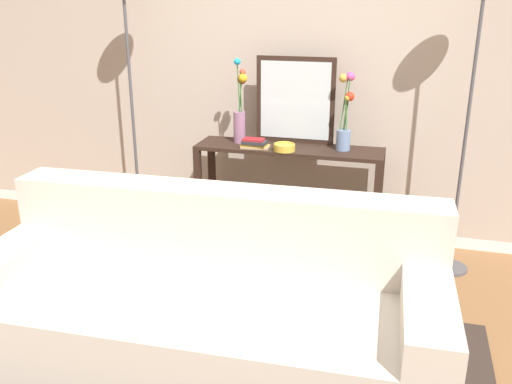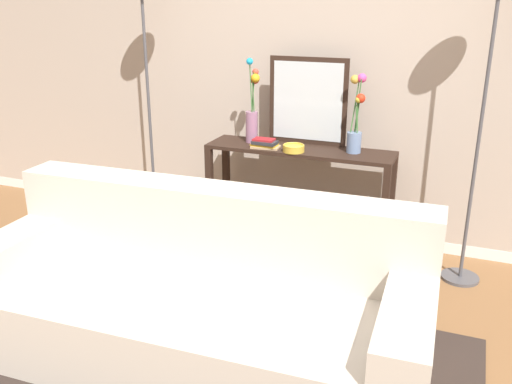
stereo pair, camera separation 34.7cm
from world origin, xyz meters
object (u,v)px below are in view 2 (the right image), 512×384
object	(u,v)px
wall_mirror	(308,101)
vase_tall_flowers	(253,110)
fruit_bowl	(294,148)
floor_lamp_right	(491,50)
vase_short_flowers	(356,122)
book_stack	(265,144)
floor_lamp_left	(145,42)
couch	(197,303)
console_table	(299,180)
book_row_under_console	(249,234)

from	to	relation	value
wall_mirror	vase_tall_flowers	distance (m)	0.42
fruit_bowl	vase_tall_flowers	bearing A→B (deg)	158.55
floor_lamp_right	fruit_bowl	world-z (taller)	floor_lamp_right
vase_short_flowers	wall_mirror	bearing A→B (deg)	163.34
floor_lamp_right	book_stack	world-z (taller)	floor_lamp_right
wall_mirror	floor_lamp_left	bearing A→B (deg)	-170.43
floor_lamp_left	wall_mirror	size ratio (longest dim) A/B	3.03
floor_lamp_left	book_stack	distance (m)	1.22
vase_tall_flowers	floor_lamp_left	bearing A→B (deg)	-173.21
floor_lamp_right	wall_mirror	world-z (taller)	floor_lamp_right
couch	floor_lamp_right	xyz separation A→B (m)	(1.32, 1.43, 1.26)
floor_lamp_right	console_table	bearing A→B (deg)	177.08
floor_lamp_right	couch	bearing A→B (deg)	-132.72
vase_tall_flowers	vase_short_flowers	xyz separation A→B (m)	(0.80, -0.01, -0.03)
floor_lamp_left	floor_lamp_right	size ratio (longest dim) A/B	0.98
fruit_bowl	book_stack	size ratio (longest dim) A/B	0.72
vase_tall_flowers	book_row_under_console	world-z (taller)	vase_tall_flowers
console_table	floor_lamp_right	distance (m)	1.59
floor_lamp_left	book_stack	xyz separation A→B (m)	(1.00, -0.03, -0.70)
floor_lamp_right	book_stack	size ratio (longest dim) A/B	9.22
couch	book_row_under_console	xyz separation A→B (m)	(-0.31, 1.50, -0.25)
vase_short_flowers	fruit_bowl	bearing A→B (deg)	-161.16
floor_lamp_left	fruit_bowl	world-z (taller)	floor_lamp_left
vase_short_flowers	book_row_under_console	world-z (taller)	vase_short_flowers
vase_tall_flowers	book_row_under_console	bearing A→B (deg)	-113.90
console_table	vase_short_flowers	distance (m)	0.62
floor_lamp_left	wall_mirror	bearing A→B (deg)	9.57
wall_mirror	book_row_under_console	xyz separation A→B (m)	(-0.42, -0.15, -1.09)
floor_lamp_left	wall_mirror	xyz separation A→B (m)	(1.25, 0.21, -0.41)
fruit_bowl	couch	bearing A→B (deg)	-93.62
wall_mirror	book_stack	bearing A→B (deg)	-136.33
wall_mirror	fruit_bowl	xyz separation A→B (m)	(-0.02, -0.26, -0.30)
vase_short_flowers	fruit_bowl	distance (m)	0.48
vase_tall_flowers	vase_short_flowers	world-z (taller)	vase_tall_flowers
console_table	fruit_bowl	world-z (taller)	fruit_bowl
console_table	book_stack	xyz separation A→B (m)	(-0.24, -0.09, 0.28)
console_table	floor_lamp_right	xyz separation A→B (m)	(1.23, -0.06, 1.01)
vase_tall_flowers	console_table	bearing A→B (deg)	-5.67
floor_lamp_left	vase_tall_flowers	world-z (taller)	floor_lamp_left
couch	book_stack	bearing A→B (deg)	95.86
wall_mirror	book_row_under_console	bearing A→B (deg)	-160.42
floor_lamp_right	book_row_under_console	xyz separation A→B (m)	(-1.64, 0.06, -1.52)
vase_tall_flowers	book_stack	world-z (taller)	vase_tall_flowers
couch	vase_tall_flowers	size ratio (longest dim) A/B	3.88
floor_lamp_right	book_stack	distance (m)	1.64
book_stack	book_row_under_console	world-z (taller)	book_stack
couch	floor_lamp_left	world-z (taller)	floor_lamp_left
fruit_bowl	book_row_under_console	bearing A→B (deg)	164.46
floor_lamp_left	fruit_bowl	size ratio (longest dim) A/B	12.57
floor_lamp_left	wall_mirror	world-z (taller)	floor_lamp_left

